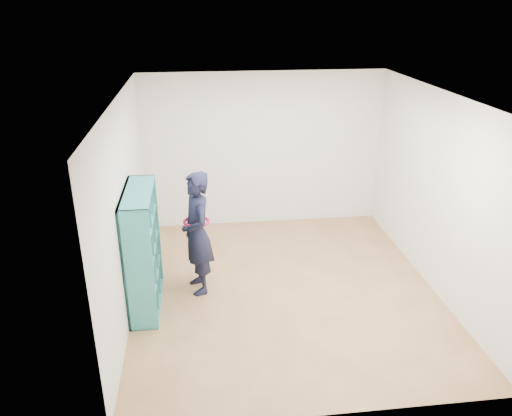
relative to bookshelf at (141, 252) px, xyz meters
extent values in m
plane|color=olive|center=(1.85, 0.14, -0.76)|extent=(4.50, 4.50, 0.00)
plane|color=white|center=(1.85, 0.14, 1.84)|extent=(4.50, 4.50, 0.00)
cube|color=silver|center=(-0.15, 0.14, 0.54)|extent=(0.02, 4.50, 2.60)
cube|color=silver|center=(3.85, 0.14, 0.54)|extent=(0.02, 4.50, 2.60)
cube|color=silver|center=(1.85, 2.39, 0.54)|extent=(4.00, 0.02, 2.60)
cube|color=silver|center=(1.85, -2.11, 0.54)|extent=(4.00, 0.02, 2.60)
cube|color=teal|center=(0.03, -0.57, 0.02)|extent=(0.34, 0.02, 1.56)
cube|color=teal|center=(0.03, 0.58, 0.02)|extent=(0.34, 0.02, 1.56)
cube|color=teal|center=(0.03, 0.01, -0.74)|extent=(0.34, 1.17, 0.02)
cube|color=teal|center=(0.03, 0.01, 0.79)|extent=(0.34, 1.17, 0.02)
cube|color=teal|center=(-0.13, 0.01, 0.02)|extent=(0.02, 1.17, 1.56)
cube|color=teal|center=(0.03, -0.18, 0.02)|extent=(0.32, 0.02, 1.51)
cube|color=teal|center=(0.03, 0.19, 0.02)|extent=(0.32, 0.02, 1.51)
cube|color=teal|center=(0.03, 0.01, -0.35)|extent=(0.32, 1.12, 0.02)
cube|color=teal|center=(0.03, 0.01, 0.02)|extent=(0.32, 1.12, 0.02)
cube|color=teal|center=(0.03, 0.01, 0.40)|extent=(0.32, 1.12, 0.02)
cube|color=beige|center=(0.05, -0.37, -0.68)|extent=(0.21, 0.14, 0.08)
cube|color=black|center=(0.06, -0.43, -0.23)|extent=(0.18, 0.16, 0.23)
cube|color=maroon|center=(0.06, -0.43, 0.15)|extent=(0.18, 0.16, 0.23)
cube|color=silver|center=(0.05, -0.37, 0.44)|extent=(0.21, 0.14, 0.05)
cube|color=navy|center=(0.06, -0.05, -0.60)|extent=(0.18, 0.16, 0.24)
cube|color=brown|center=(0.06, -0.05, -0.24)|extent=(0.18, 0.16, 0.21)
cube|color=#BFB28C|center=(0.05, 0.00, 0.08)|extent=(0.21, 0.14, 0.08)
cube|color=#26594C|center=(0.06, -0.05, 0.55)|extent=(0.18, 0.16, 0.27)
cube|color=beige|center=(0.06, 0.32, -0.58)|extent=(0.18, 0.16, 0.29)
cube|color=black|center=(0.05, 0.37, -0.32)|extent=(0.21, 0.14, 0.05)
cube|color=maroon|center=(0.06, 0.32, 0.14)|extent=(0.18, 0.16, 0.22)
cube|color=silver|center=(0.06, 0.32, 0.53)|extent=(0.18, 0.16, 0.24)
imported|color=black|center=(0.70, 0.28, 0.08)|extent=(0.53, 0.69, 1.67)
torus|color=#B70E3C|center=(0.70, 0.28, 0.25)|extent=(0.42, 0.42, 0.04)
cube|color=silver|center=(0.54, 0.32, 0.19)|extent=(0.05, 0.10, 0.13)
cube|color=black|center=(0.54, 0.32, 0.19)|extent=(0.05, 0.10, 0.12)
camera|label=1|loc=(0.76, -5.60, 2.90)|focal=35.00mm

